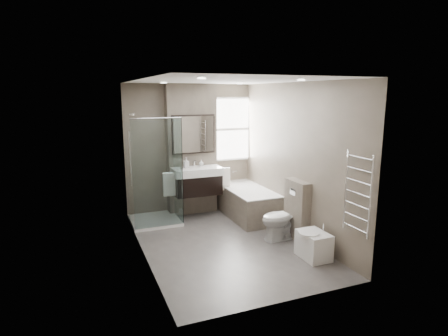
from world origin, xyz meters
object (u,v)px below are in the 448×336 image
vanity (197,181)px  bidet (313,245)px  toilet (282,218)px  bathtub (247,201)px

vanity → bidet: (1.01, -2.44, -0.53)m
toilet → bathtub: bearing=177.5°
toilet → vanity: bearing=-153.4°
bathtub → toilet: (0.05, -1.28, 0.05)m
toilet → bidet: (0.04, -0.83, -0.16)m
bathtub → toilet: toilet is taller
vanity → bidet: size_ratio=1.84×
vanity → bidet: vanity is taller
bathtub → vanity: bearing=160.6°
toilet → bidet: toilet is taller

